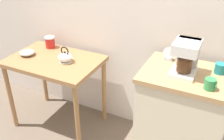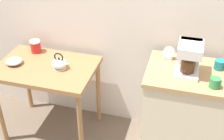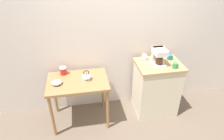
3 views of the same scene
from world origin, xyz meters
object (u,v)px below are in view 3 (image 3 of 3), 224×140
object	(u,v)px
coffee_maker	(159,56)
mug_tall_green	(175,66)
bowl_stoneware	(57,83)
teakettle	(87,77)
table_clock	(144,57)
canister_enamel	(63,71)
mug_dark_teal	(170,57)

from	to	relation	value
coffee_maker	mug_tall_green	size ratio (longest dim) A/B	3.15
bowl_stoneware	teakettle	distance (m)	0.43
teakettle	mug_tall_green	distance (m)	1.31
mug_tall_green	table_clock	distance (m)	0.48
mug_tall_green	teakettle	bearing A→B (deg)	173.68
bowl_stoneware	mug_tall_green	distance (m)	1.73
coffee_maker	canister_enamel	bearing A→B (deg)	171.92
bowl_stoneware	canister_enamel	size ratio (longest dim) A/B	1.27
mug_dark_teal	canister_enamel	bearing A→B (deg)	176.91
bowl_stoneware	teakettle	world-z (taller)	teakettle
bowl_stoneware	table_clock	world-z (taller)	table_clock
bowl_stoneware	mug_dark_teal	distance (m)	1.77
bowl_stoneware	table_clock	xyz separation A→B (m)	(1.35, 0.21, 0.17)
coffee_maker	table_clock	distance (m)	0.25
mug_tall_green	table_clock	bearing A→B (deg)	139.65
bowl_stoneware	coffee_maker	size ratio (longest dim) A/B	0.58
bowl_stoneware	canister_enamel	distance (m)	0.27
teakettle	mug_dark_teal	size ratio (longest dim) A/B	1.95
teakettle	coffee_maker	distance (m)	1.11
teakettle	mug_dark_teal	world-z (taller)	mug_dark_teal
teakettle	table_clock	size ratio (longest dim) A/B	1.43
mug_dark_teal	table_clock	size ratio (longest dim) A/B	0.73
canister_enamel	table_clock	size ratio (longest dim) A/B	1.04
table_clock	mug_dark_teal	bearing A→B (deg)	-6.93
mug_tall_green	mug_dark_teal	distance (m)	0.27
canister_enamel	mug_dark_teal	world-z (taller)	mug_dark_teal
coffee_maker	table_clock	world-z (taller)	coffee_maker
mug_dark_teal	bowl_stoneware	bearing A→B (deg)	-174.69
teakettle	table_clock	distance (m)	0.95
coffee_maker	mug_dark_teal	bearing A→B (deg)	24.78
bowl_stoneware	canister_enamel	xyz separation A→B (m)	(0.09, 0.25, 0.03)
teakettle	mug_tall_green	size ratio (longest dim) A/B	2.00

